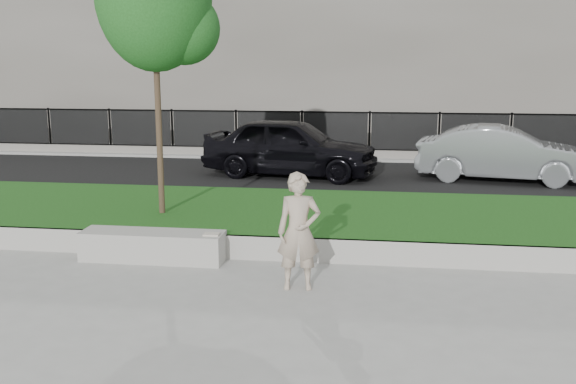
# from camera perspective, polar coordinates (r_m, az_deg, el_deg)

# --- Properties ---
(ground) EXTENTS (90.00, 90.00, 0.00)m
(ground) POSITION_cam_1_polar(r_m,az_deg,el_deg) (9.56, -3.62, -7.91)
(ground) COLOR gray
(ground) RESTS_ON ground
(grass_bank) EXTENTS (34.00, 4.00, 0.40)m
(grass_bank) POSITION_cam_1_polar(r_m,az_deg,el_deg) (12.34, -0.87, -2.45)
(grass_bank) COLOR black
(grass_bank) RESTS_ON ground
(grass_kerb) EXTENTS (34.00, 0.08, 0.40)m
(grass_kerb) POSITION_cam_1_polar(r_m,az_deg,el_deg) (10.47, -2.50, -5.01)
(grass_kerb) COLOR gray
(grass_kerb) RESTS_ON ground
(street) EXTENTS (34.00, 7.00, 0.04)m
(street) POSITION_cam_1_polar(r_m,az_deg,el_deg) (17.71, 1.84, 1.25)
(street) COLOR black
(street) RESTS_ON ground
(far_pavement) EXTENTS (34.00, 3.00, 0.12)m
(far_pavement) POSITION_cam_1_polar(r_m,az_deg,el_deg) (22.13, 3.08, 3.41)
(far_pavement) COLOR gray
(far_pavement) RESTS_ON ground
(iron_fence) EXTENTS (32.00, 0.30, 1.50)m
(iron_fence) POSITION_cam_1_polar(r_m,az_deg,el_deg) (21.08, 2.86, 4.33)
(iron_fence) COLOR slate
(iron_fence) RESTS_ON far_pavement
(building_facade) EXTENTS (34.00, 10.00, 10.00)m
(building_facade) POSITION_cam_1_polar(r_m,az_deg,el_deg) (28.95, 4.40, 15.10)
(building_facade) COLOR #5B5750
(building_facade) RESTS_ON ground
(stone_bench) EXTENTS (2.33, 0.58, 0.48)m
(stone_bench) POSITION_cam_1_polar(r_m,az_deg,el_deg) (10.68, -11.93, -4.71)
(stone_bench) COLOR gray
(stone_bench) RESTS_ON ground
(man) EXTENTS (0.66, 0.49, 1.67)m
(man) POSITION_cam_1_polar(r_m,az_deg,el_deg) (9.02, 0.97, -3.52)
(man) COLOR tan
(man) RESTS_ON ground
(book) EXTENTS (0.25, 0.19, 0.03)m
(book) POSITION_cam_1_polar(r_m,az_deg,el_deg) (10.25, -6.81, -3.75)
(book) COLOR beige
(book) RESTS_ON stone_bench
(young_tree) EXTENTS (2.15, 2.06, 5.26)m
(young_tree) POSITION_cam_1_polar(r_m,az_deg,el_deg) (11.98, -11.43, 16.31)
(young_tree) COLOR #38281C
(young_tree) RESTS_ON grass_bank
(car_dark) EXTENTS (5.07, 2.68, 1.64)m
(car_dark) POSITION_cam_1_polar(r_m,az_deg,el_deg) (17.81, 0.23, 4.05)
(car_dark) COLOR black
(car_dark) RESTS_ON street
(car_silver) EXTENTS (4.65, 2.27, 1.47)m
(car_silver) POSITION_cam_1_polar(r_m,az_deg,el_deg) (17.98, 18.54, 3.25)
(car_silver) COLOR gray
(car_silver) RESTS_ON street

